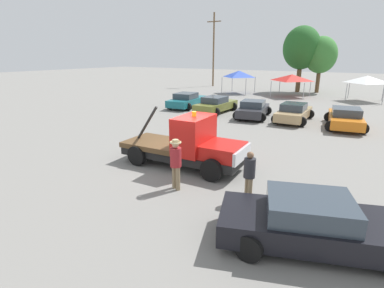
{
  "coord_description": "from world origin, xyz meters",
  "views": [
    {
      "loc": [
        6.75,
        -10.33,
        4.68
      ],
      "look_at": [
        0.5,
        0.0,
        1.05
      ],
      "focal_mm": 28.0,
      "sensor_mm": 36.0,
      "label": 1
    }
  ],
  "objects": [
    {
      "name": "canopy_tent_red",
      "position": [
        -1.43,
        24.95,
        2.16
      ],
      "size": [
        3.62,
        3.62,
        2.52
      ],
      "color": "#9E9EA3",
      "rests_on": "ground"
    },
    {
      "name": "parked_car_orange",
      "position": [
        5.37,
        11.55,
        0.65
      ],
      "size": [
        2.97,
        4.93,
        1.34
      ],
      "rotation": [
        0.0,
        0.0,
        1.73
      ],
      "color": "orange",
      "rests_on": "ground"
    },
    {
      "name": "canopy_tent_blue",
      "position": [
        -7.76,
        24.81,
        2.37
      ],
      "size": [
        3.17,
        3.17,
        2.76
      ],
      "color": "#9E9EA3",
      "rests_on": "ground"
    },
    {
      "name": "person_at_hood",
      "position": [
        1.13,
        -2.14,
        1.09
      ],
      "size": [
        0.41,
        0.41,
        1.86
      ],
      "rotation": [
        0.0,
        0.0,
        1.22
      ],
      "color": "#847051",
      "rests_on": "ground"
    },
    {
      "name": "parked_car_tan",
      "position": [
        2.0,
        11.72,
        0.65
      ],
      "size": [
        2.42,
        4.54,
        1.34
      ],
      "rotation": [
        0.0,
        0.0,
        1.59
      ],
      "color": "tan",
      "rests_on": "ground"
    },
    {
      "name": "parked_car_charcoal",
      "position": [
        -0.99,
        11.48,
        0.65
      ],
      "size": [
        2.88,
        4.47,
        1.34
      ],
      "rotation": [
        0.0,
        0.0,
        1.73
      ],
      "color": "#2D2D33",
      "rests_on": "ground"
    },
    {
      "name": "tree_center",
      "position": [
        -1.81,
        30.21,
        5.42
      ],
      "size": [
        4.53,
        4.53,
        8.08
      ],
      "color": "brown",
      "rests_on": "ground"
    },
    {
      "name": "tree_left",
      "position": [
        0.45,
        30.79,
        4.58
      ],
      "size": [
        3.82,
        3.82,
        6.83
      ],
      "color": "brown",
      "rests_on": "ground"
    },
    {
      "name": "ground_plane",
      "position": [
        0.0,
        0.0,
        0.0
      ],
      "size": [
        160.0,
        160.0,
        0.0
      ],
      "primitive_type": "plane",
      "color": "gray"
    },
    {
      "name": "utility_pole",
      "position": [
        -14.64,
        31.22,
        5.51
      ],
      "size": [
        2.2,
        0.24,
        10.49
      ],
      "color": "brown",
      "rests_on": "ground"
    },
    {
      "name": "parked_car_olive",
      "position": [
        -4.41,
        11.94,
        0.65
      ],
      "size": [
        2.51,
        4.63,
        1.34
      ],
      "rotation": [
        0.0,
        0.0,
        1.53
      ],
      "color": "olive",
      "rests_on": "ground"
    },
    {
      "name": "foreground_car",
      "position": [
        6.0,
        -3.14,
        0.65
      ],
      "size": [
        5.2,
        3.38,
        1.34
      ],
      "rotation": [
        0.0,
        0.0,
        0.33
      ],
      "color": "black",
      "rests_on": "ground"
    },
    {
      "name": "person_near_truck",
      "position": [
        3.67,
        -1.64,
        0.99
      ],
      "size": [
        0.38,
        0.38,
        1.71
      ],
      "rotation": [
        0.0,
        0.0,
        0.82
      ],
      "color": "#847051",
      "rests_on": "ground"
    },
    {
      "name": "tow_truck",
      "position": [
        0.34,
        0.01,
        0.95
      ],
      "size": [
        5.52,
        2.3,
        2.51
      ],
      "rotation": [
        0.0,
        0.0,
        0.04
      ],
      "color": "black",
      "rests_on": "ground"
    },
    {
      "name": "parked_car_teal",
      "position": [
        -7.79,
        12.78,
        0.65
      ],
      "size": [
        2.76,
        4.9,
        1.34
      ],
      "rotation": [
        0.0,
        0.0,
        1.67
      ],
      "color": "#196670",
      "rests_on": "ground"
    },
    {
      "name": "canopy_tent_white",
      "position": [
        5.94,
        25.44,
        2.23
      ],
      "size": [
        3.3,
        3.3,
        2.6
      ],
      "color": "#9E9EA3",
      "rests_on": "ground"
    }
  ]
}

